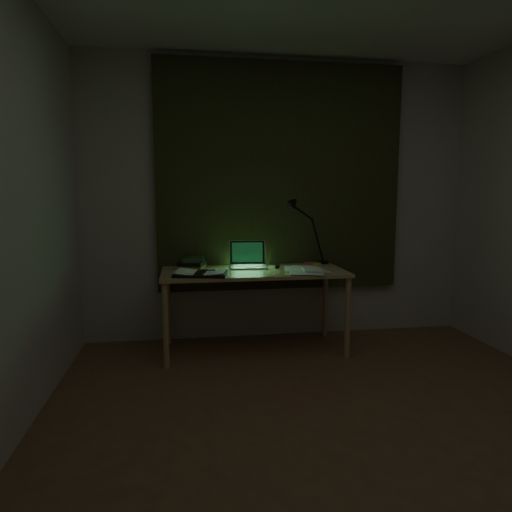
{
  "coord_description": "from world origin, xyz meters",
  "views": [
    {
      "loc": [
        -0.86,
        -2.08,
        1.31
      ],
      "look_at": [
        -0.3,
        1.47,
        0.82
      ],
      "focal_mm": 32.0,
      "sensor_mm": 36.0,
      "label": 1
    }
  ],
  "objects_px": {
    "laptop": "(248,255)",
    "loose_papers": "(306,270)",
    "open_textbook": "(201,273)",
    "desk_lamp": "(324,233)",
    "desk": "(254,311)",
    "book_stack": "(194,263)"
  },
  "relations": [
    {
      "from": "laptop",
      "to": "loose_papers",
      "type": "relative_size",
      "value": 1.04
    },
    {
      "from": "laptop",
      "to": "open_textbook",
      "type": "relative_size",
      "value": 0.88
    },
    {
      "from": "laptop",
      "to": "open_textbook",
      "type": "distance_m",
      "value": 0.52
    },
    {
      "from": "desk_lamp",
      "to": "laptop",
      "type": "bearing_deg",
      "value": -162.32
    },
    {
      "from": "desk",
      "to": "laptop",
      "type": "distance_m",
      "value": 0.47
    },
    {
      "from": "laptop",
      "to": "loose_papers",
      "type": "xyz_separation_m",
      "value": [
        0.44,
        -0.24,
        -0.1
      ]
    },
    {
      "from": "book_stack",
      "to": "desk_lamp",
      "type": "distance_m",
      "value": 1.19
    },
    {
      "from": "open_textbook",
      "to": "desk_lamp",
      "type": "height_order",
      "value": "desk_lamp"
    },
    {
      "from": "open_textbook",
      "to": "loose_papers",
      "type": "height_order",
      "value": "open_textbook"
    },
    {
      "from": "open_textbook",
      "to": "desk_lamp",
      "type": "distance_m",
      "value": 1.22
    },
    {
      "from": "loose_papers",
      "to": "desk_lamp",
      "type": "height_order",
      "value": "desk_lamp"
    },
    {
      "from": "laptop",
      "to": "book_stack",
      "type": "bearing_deg",
      "value": 175.18
    },
    {
      "from": "open_textbook",
      "to": "desk_lamp",
      "type": "relative_size",
      "value": 0.73
    },
    {
      "from": "laptop",
      "to": "open_textbook",
      "type": "xyz_separation_m",
      "value": [
        -0.42,
        -0.29,
        -0.09
      ]
    },
    {
      "from": "desk",
      "to": "loose_papers",
      "type": "bearing_deg",
      "value": -15.24
    },
    {
      "from": "desk",
      "to": "laptop",
      "type": "bearing_deg",
      "value": 101.66
    },
    {
      "from": "laptop",
      "to": "desk_lamp",
      "type": "xyz_separation_m",
      "value": [
        0.7,
        0.14,
        0.16
      ]
    },
    {
      "from": "open_textbook",
      "to": "desk_lamp",
      "type": "xyz_separation_m",
      "value": [
        1.12,
        0.43,
        0.26
      ]
    },
    {
      "from": "open_textbook",
      "to": "book_stack",
      "type": "distance_m",
      "value": 0.36
    },
    {
      "from": "book_stack",
      "to": "desk_lamp",
      "type": "relative_size",
      "value": 0.43
    },
    {
      "from": "loose_papers",
      "to": "book_stack",
      "type": "bearing_deg",
      "value": 161.35
    },
    {
      "from": "desk",
      "to": "open_textbook",
      "type": "xyz_separation_m",
      "value": [
        -0.44,
        -0.17,
        0.36
      ]
    }
  ]
}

